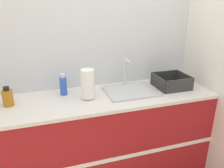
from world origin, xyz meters
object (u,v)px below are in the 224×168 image
dish_rack (171,83)px  paper_towel_roll (88,84)px  bottle_blue (63,85)px  bottle_amber (8,97)px  sink (130,90)px

dish_rack → paper_towel_roll: bearing=-178.5°
paper_towel_roll → bottle_blue: size_ratio=1.31×
dish_rack → bottle_blue: 1.07m
bottle_amber → paper_towel_roll: bearing=-5.1°
bottle_amber → bottle_blue: size_ratio=0.81×
sink → bottle_amber: size_ratio=2.88×
paper_towel_roll → sink: bearing=4.8°
dish_rack → bottle_amber: 1.52m
bottle_blue → bottle_amber: bearing=-168.3°
sink → bottle_amber: sink is taller
sink → dish_rack: (0.44, -0.01, 0.02)m
sink → bottle_blue: sink is taller
paper_towel_roll → bottle_amber: paper_towel_roll is taller
sink → bottle_amber: 1.09m
bottle_blue → paper_towel_roll: bearing=-37.8°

